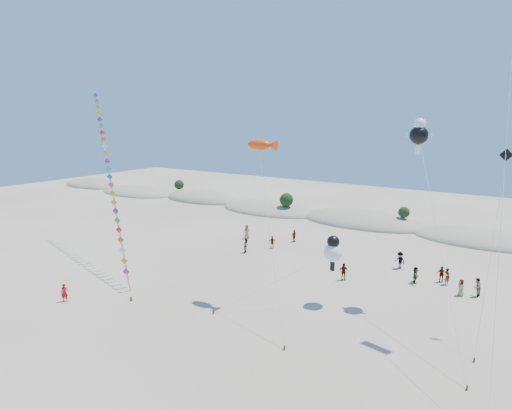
# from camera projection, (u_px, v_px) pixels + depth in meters

# --- Properties ---
(ground) EXTENTS (160.00, 160.00, 0.00)m
(ground) POSITION_uv_depth(u_px,v_px,m) (117.00, 365.00, 27.16)
(ground) COLOR gray
(ground) RESTS_ON ground
(dune_ridge) EXTENTS (145.30, 11.49, 5.57)m
(dune_ridge) POSITION_uv_depth(u_px,v_px,m) (369.00, 223.00, 63.57)
(dune_ridge) COLOR gray
(dune_ridge) RESTS_ON ground
(kite_train) EXTENTS (20.21, 12.79, 18.92)m
(kite_train) POSITION_uv_depth(u_px,v_px,m) (109.00, 170.00, 45.98)
(kite_train) COLOR #3F2D1E
(kite_train) RESTS_ON ground
(fish_kite) EXTENTS (7.53, 7.22, 13.71)m
(fish_kite) POSITION_uv_depth(u_px,v_px,m) (262.00, 146.00, 35.05)
(fish_kite) COLOR #3F2D1E
(fish_kite) RESTS_ON ground
(cartoon_kite_low) EXTENTS (7.91, 7.88, 5.94)m
(cartoon_kite_low) POSITION_uv_depth(u_px,v_px,m) (333.00, 250.00, 35.31)
(cartoon_kite_low) COLOR #3F2D1E
(cartoon_kite_low) RESTS_ON ground
(cartoon_kite_high) EXTENTS (7.19, 11.65, 15.41)m
(cartoon_kite_high) POSITION_uv_depth(u_px,v_px,m) (419.00, 133.00, 34.02)
(cartoon_kite_high) COLOR #3F2D1E
(cartoon_kite_high) RESTS_ON ground
(dark_kite) EXTENTS (0.88, 6.05, 13.35)m
(dark_kite) POSITION_uv_depth(u_px,v_px,m) (497.00, 214.00, 29.00)
(dark_kite) COLOR #3F2D1E
(dark_kite) RESTS_ON ground
(flyer_foreground) EXTENTS (0.69, 0.67, 1.59)m
(flyer_foreground) POSITION_uv_depth(u_px,v_px,m) (65.00, 293.00, 36.41)
(flyer_foreground) COLOR red
(flyer_foreground) RESTS_ON ground
(beachgoers) EXTENTS (28.19, 9.84, 1.82)m
(beachgoers) POSITION_uv_depth(u_px,v_px,m) (358.00, 260.00, 44.71)
(beachgoers) COLOR slate
(beachgoers) RESTS_ON ground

